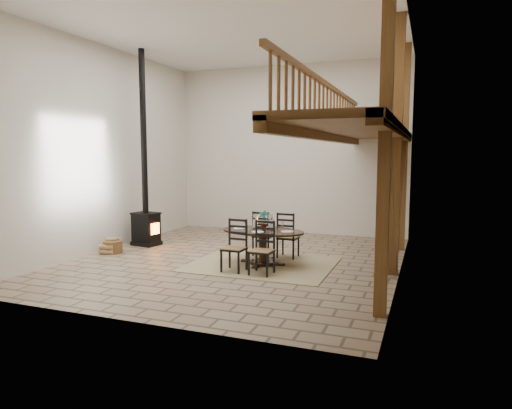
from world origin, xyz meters
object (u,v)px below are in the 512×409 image
at_px(wood_stove, 145,203).
at_px(log_basket, 113,246).
at_px(dining_table, 263,245).
at_px(log_stack, 108,249).

bearing_deg(wood_stove, log_basket, -90.82).
height_order(dining_table, log_basket, dining_table).
distance_m(dining_table, wood_stove, 3.75).
distance_m(dining_table, log_stack, 3.84).
height_order(wood_stove, log_stack, wood_stove).
bearing_deg(log_stack, wood_stove, 79.04).
height_order(log_basket, log_stack, log_basket).
xyz_separation_m(wood_stove, log_stack, (-0.24, -1.25, -1.00)).
xyz_separation_m(wood_stove, log_basket, (-0.20, -1.11, -0.96)).
relative_size(dining_table, log_basket, 4.55).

